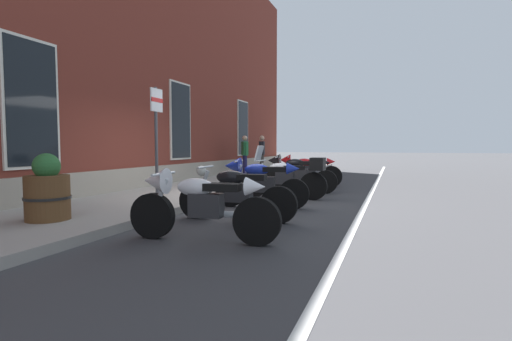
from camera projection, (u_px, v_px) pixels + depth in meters
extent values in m
plane|color=#38383A|center=(224.00, 200.00, 8.98)|extent=(140.00, 140.00, 0.00)
cube|color=gray|center=(173.00, 194.00, 9.47)|extent=(33.03, 2.85, 0.14)
cube|color=silver|center=(364.00, 207.00, 7.88)|extent=(33.03, 0.12, 0.01)
cube|color=maroon|center=(45.00, 27.00, 10.57)|extent=(27.03, 5.27, 9.23)
cube|color=gray|center=(127.00, 182.00, 9.93)|extent=(27.03, 0.10, 0.70)
cube|color=silver|center=(31.00, 104.00, 7.29)|extent=(1.22, 0.06, 2.52)
cube|color=black|center=(32.00, 104.00, 7.28)|extent=(1.10, 0.03, 2.40)
cube|color=silver|center=(180.00, 121.00, 12.35)|extent=(1.22, 0.06, 2.52)
cube|color=black|center=(181.00, 121.00, 12.34)|extent=(1.10, 0.03, 2.40)
cube|color=silver|center=(243.00, 128.00, 17.42)|extent=(1.22, 0.06, 2.52)
cube|color=black|center=(243.00, 128.00, 17.41)|extent=(1.10, 0.03, 2.40)
cylinder|color=black|center=(153.00, 216.00, 5.24)|extent=(0.18, 0.64, 0.63)
cylinder|color=black|center=(257.00, 221.00, 4.85)|extent=(0.18, 0.64, 0.63)
cylinder|color=silver|center=(159.00, 199.00, 5.20)|extent=(0.10, 0.30, 0.60)
cube|color=#28282B|center=(206.00, 205.00, 5.02)|extent=(0.26, 0.46, 0.32)
ellipsoid|color=silver|center=(196.00, 187.00, 5.05)|extent=(0.31, 0.54, 0.24)
cube|color=black|center=(222.00, 187.00, 4.95)|extent=(0.26, 0.50, 0.10)
cylinder|color=silver|center=(164.00, 174.00, 5.16)|extent=(0.62, 0.09, 0.04)
cylinder|color=silver|center=(231.00, 214.00, 5.07)|extent=(0.13, 0.46, 0.09)
cone|color=silver|center=(155.00, 181.00, 5.20)|extent=(0.39, 0.37, 0.36)
cone|color=silver|center=(256.00, 187.00, 4.83)|extent=(0.26, 0.28, 0.24)
cylinder|color=black|center=(197.00, 201.00, 6.68)|extent=(0.16, 0.63, 0.63)
cylinder|color=black|center=(279.00, 205.00, 6.25)|extent=(0.16, 0.63, 0.63)
cylinder|color=silver|center=(202.00, 188.00, 6.63)|extent=(0.09, 0.31, 0.62)
cube|color=#28282B|center=(239.00, 193.00, 6.44)|extent=(0.25, 0.45, 0.32)
ellipsoid|color=black|center=(231.00, 177.00, 6.46)|extent=(0.29, 0.53, 0.24)
cube|color=black|center=(252.00, 177.00, 6.35)|extent=(0.25, 0.49, 0.10)
cylinder|color=silver|center=(206.00, 167.00, 6.59)|extent=(0.62, 0.07, 0.04)
cylinder|color=silver|center=(258.00, 200.00, 6.47)|extent=(0.12, 0.45, 0.09)
sphere|color=silver|center=(201.00, 171.00, 6.61)|extent=(0.18, 0.18, 0.18)
cylinder|color=black|center=(230.00, 192.00, 8.00)|extent=(0.20, 0.63, 0.62)
cylinder|color=black|center=(294.00, 194.00, 7.71)|extent=(0.20, 0.63, 0.62)
cylinder|color=silver|center=(235.00, 180.00, 7.96)|extent=(0.11, 0.33, 0.66)
cube|color=#28282B|center=(264.00, 184.00, 7.83)|extent=(0.28, 0.47, 0.32)
ellipsoid|color=#192D9E|center=(257.00, 170.00, 7.84)|extent=(0.33, 0.55, 0.24)
cube|color=black|center=(275.00, 169.00, 7.76)|extent=(0.28, 0.51, 0.10)
cylinder|color=silver|center=(238.00, 161.00, 7.92)|extent=(0.62, 0.12, 0.04)
cylinder|color=silver|center=(279.00, 190.00, 7.89)|extent=(0.15, 0.46, 0.09)
cone|color=#192D9E|center=(232.00, 166.00, 7.95)|extent=(0.40, 0.39, 0.36)
cone|color=#192D9E|center=(293.00, 169.00, 7.68)|extent=(0.27, 0.29, 0.24)
cylinder|color=black|center=(255.00, 184.00, 9.53)|extent=(0.14, 0.67, 0.66)
cylinder|color=black|center=(313.00, 186.00, 8.98)|extent=(0.14, 0.67, 0.66)
cylinder|color=silver|center=(258.00, 175.00, 9.48)|extent=(0.08, 0.30, 0.60)
cube|color=#28282B|center=(285.00, 178.00, 9.22)|extent=(0.23, 0.45, 0.32)
ellipsoid|color=#B7BABF|center=(279.00, 168.00, 9.26)|extent=(0.27, 0.53, 0.24)
cube|color=black|center=(294.00, 168.00, 9.12)|extent=(0.23, 0.49, 0.10)
cylinder|color=silver|center=(261.00, 161.00, 9.42)|extent=(0.62, 0.05, 0.04)
cylinder|color=silver|center=(298.00, 183.00, 9.23)|extent=(0.10, 0.45, 0.09)
cube|color=#B2BCC6|center=(259.00, 153.00, 9.43)|extent=(0.36, 0.15, 0.40)
cube|color=black|center=(318.00, 164.00, 8.91)|extent=(0.37, 0.33, 0.30)
cylinder|color=black|center=(272.00, 180.00, 10.62)|extent=(0.16, 0.64, 0.64)
cylinder|color=black|center=(326.00, 182.00, 10.20)|extent=(0.16, 0.64, 0.64)
cylinder|color=silver|center=(276.00, 171.00, 10.58)|extent=(0.09, 0.33, 0.67)
cube|color=#28282B|center=(300.00, 175.00, 10.38)|extent=(0.25, 0.45, 0.32)
ellipsoid|color=black|center=(295.00, 163.00, 10.41)|extent=(0.29, 0.53, 0.24)
cube|color=black|center=(309.00, 163.00, 10.30)|extent=(0.25, 0.49, 0.10)
cylinder|color=silver|center=(278.00, 157.00, 10.53)|extent=(0.62, 0.07, 0.04)
cylinder|color=silver|center=(312.00, 179.00, 10.42)|extent=(0.12, 0.45, 0.09)
cone|color=black|center=(274.00, 161.00, 10.57)|extent=(0.38, 0.36, 0.36)
cone|color=black|center=(325.00, 163.00, 10.17)|extent=(0.26, 0.27, 0.24)
cylinder|color=black|center=(284.00, 176.00, 12.10)|extent=(0.21, 0.68, 0.67)
cylinder|color=black|center=(331.00, 177.00, 11.79)|extent=(0.21, 0.68, 0.67)
cylinder|color=silver|center=(287.00, 168.00, 12.07)|extent=(0.11, 0.31, 0.62)
cube|color=#28282B|center=(309.00, 171.00, 11.92)|extent=(0.28, 0.47, 0.32)
ellipsoid|color=red|center=(304.00, 162.00, 11.94)|extent=(0.33, 0.55, 0.24)
cube|color=black|center=(316.00, 162.00, 11.86)|extent=(0.29, 0.51, 0.10)
cylinder|color=silver|center=(289.00, 157.00, 12.03)|extent=(0.62, 0.12, 0.04)
cylinder|color=silver|center=(319.00, 174.00, 11.99)|extent=(0.15, 0.46, 0.09)
cone|color=red|center=(285.00, 160.00, 12.06)|extent=(0.41, 0.39, 0.36)
cone|color=red|center=(331.00, 162.00, 11.77)|extent=(0.27, 0.29, 0.24)
cylinder|color=#1E1E4C|center=(244.00, 165.00, 15.21)|extent=(0.14, 0.14, 0.77)
cylinder|color=#1E1E4C|center=(245.00, 165.00, 15.04)|extent=(0.14, 0.14, 0.77)
cube|color=#26723F|center=(245.00, 148.00, 15.08)|extent=(0.44, 0.40, 0.55)
sphere|color=tan|center=(245.00, 138.00, 15.06)|extent=(0.21, 0.21, 0.21)
cylinder|color=#26723F|center=(243.00, 149.00, 15.33)|extent=(0.09, 0.09, 0.52)
cylinder|color=#26723F|center=(246.00, 149.00, 14.85)|extent=(0.09, 0.09, 0.52)
cylinder|color=#38332D|center=(262.00, 164.00, 15.82)|extent=(0.14, 0.14, 0.78)
cylinder|color=#38332D|center=(262.00, 164.00, 16.00)|extent=(0.14, 0.14, 0.78)
cube|color=black|center=(262.00, 148.00, 15.87)|extent=(0.43, 0.27, 0.55)
sphere|color=tan|center=(262.00, 138.00, 15.84)|extent=(0.21, 0.21, 0.21)
cylinder|color=black|center=(261.00, 149.00, 15.62)|extent=(0.09, 0.09, 0.53)
cylinder|color=black|center=(263.00, 149.00, 16.11)|extent=(0.09, 0.09, 0.53)
cube|color=black|center=(263.00, 153.00, 16.20)|extent=(0.10, 0.13, 0.24)
cylinder|color=#4C4C51|center=(156.00, 146.00, 7.30)|extent=(0.06, 0.06, 2.27)
cube|color=white|center=(156.00, 100.00, 7.24)|extent=(0.36, 0.03, 0.44)
cube|color=red|center=(157.00, 100.00, 7.23)|extent=(0.36, 0.01, 0.08)
cylinder|color=brown|center=(48.00, 198.00, 5.83)|extent=(0.65, 0.65, 0.69)
cylinder|color=black|center=(48.00, 198.00, 5.83)|extent=(0.68, 0.68, 0.04)
sphere|color=#28602D|center=(46.00, 166.00, 5.79)|extent=(0.40, 0.40, 0.40)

